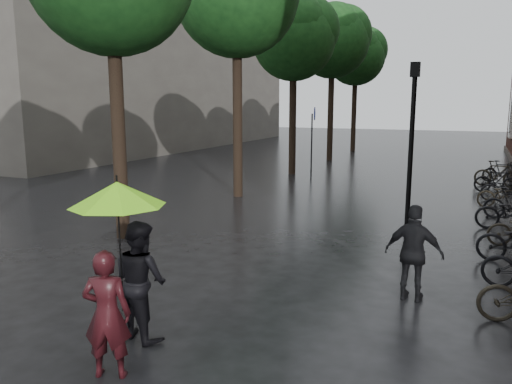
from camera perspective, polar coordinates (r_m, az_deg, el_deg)
The scene contains 9 objects.
bg_building at distance 39.98m, azimuth -16.77°, elevation 15.18°, with size 16.00×30.00×14.00m, color #47423D.
street_trees at distance 20.13m, azimuth 1.39°, elevation 19.05°, with size 4.33×34.03×8.91m.
person_burgundy at distance 6.29m, azimuth -16.68°, elevation -13.23°, with size 0.57×0.38×1.57m, color black.
person_black at distance 7.15m, azimuth -13.06°, elevation -9.76°, with size 0.81×0.63×1.67m, color black.
lime_umbrella at distance 6.38m, azimuth -15.57°, elevation -0.21°, with size 1.20×1.20×1.76m.
pedestrian_walking at distance 8.63m, azimuth 17.61°, elevation -6.68°, with size 0.95×0.39×1.61m, color black.
parked_bicycles at distance 15.08m, azimuth 27.18°, elevation -1.59°, with size 2.02×15.30×1.02m.
lamp_post at distance 12.60m, azimuth 17.38°, elevation 6.52°, with size 0.21×0.21×4.17m.
cycle_sign at distance 21.57m, azimuth 6.53°, elevation 6.88°, with size 0.16×0.55×3.05m.
Camera 1 is at (3.61, -2.47, 3.24)m, focal length 35.00 mm.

